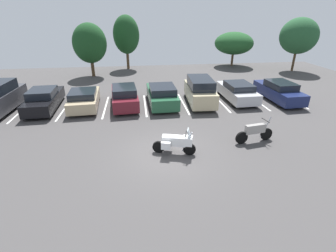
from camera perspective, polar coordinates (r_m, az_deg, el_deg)
name	(u,v)px	position (r m, az deg, el deg)	size (l,w,h in m)	color
ground	(166,154)	(12.40, -0.54, -6.44)	(44.00, 44.00, 0.10)	#423F3F
motorcycle_touring	(176,142)	(12.04, 1.78, -3.72)	(2.07, 1.06, 1.36)	black
motorcycle_second	(255,132)	(13.94, 19.25, -1.28)	(2.18, 0.64, 1.34)	black
parking_stripes	(126,106)	(18.76, -9.66, 4.55)	(26.16, 4.70, 0.01)	silver
car_black	(44,99)	(19.78, -26.45, 5.48)	(2.00, 4.87, 1.47)	black
car_tan	(84,99)	(18.93, -18.61, 5.92)	(2.15, 4.43, 1.35)	tan
car_maroon	(124,96)	(18.55, -9.92, 6.75)	(2.12, 4.77, 1.55)	maroon
car_green	(162,95)	(18.60, -1.41, 7.10)	(2.03, 4.71, 1.50)	#235638
car_champagne	(200,91)	(18.93, 7.29, 7.95)	(2.02, 4.63, 1.94)	#C1B289
car_silver	(237,91)	(20.27, 15.56, 7.62)	(1.99, 4.53, 1.41)	#B7B7BC
car_navy	(279,91)	(21.36, 23.97, 7.29)	(1.96, 4.91, 1.49)	navy
tree_rear	(90,43)	(28.04, -17.45, 17.57)	(3.42, 3.42, 5.38)	#4C3823
tree_center_left	(234,43)	(33.56, 14.81, 17.80)	(4.72, 4.72, 4.09)	#4C3823
tree_center	(299,36)	(32.84, 27.70, 17.74)	(4.06, 4.06, 5.81)	#4C3823
tree_far_right	(126,35)	(31.10, -9.52, 19.86)	(3.01, 3.01, 6.05)	#4C3823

